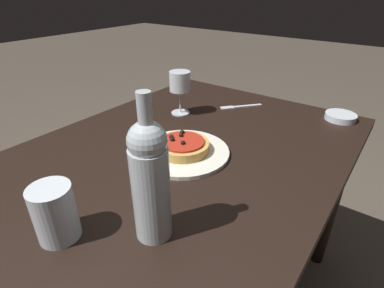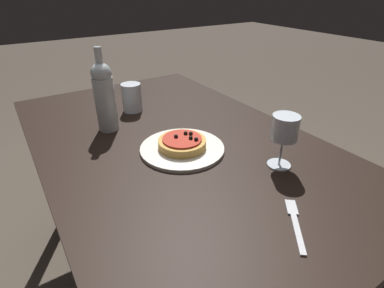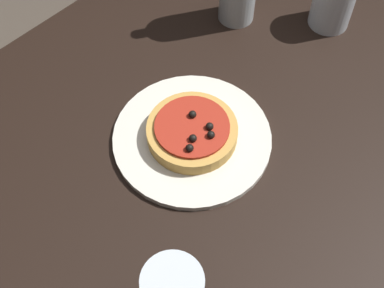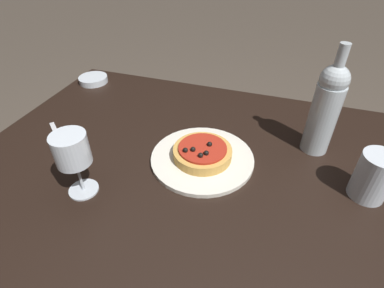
{
  "view_description": "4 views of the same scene",
  "coord_description": "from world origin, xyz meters",
  "px_view_note": "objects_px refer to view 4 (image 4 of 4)",
  "views": [
    {
      "loc": [
        -0.53,
        -0.51,
        1.22
      ],
      "look_at": [
        0.07,
        -0.07,
        0.81
      ],
      "focal_mm": 28.0,
      "sensor_mm": 36.0,
      "label": 1
    },
    {
      "loc": [
        0.84,
        -0.47,
        1.26
      ],
      "look_at": [
        0.12,
        0.01,
        0.78
      ],
      "focal_mm": 28.0,
      "sensor_mm": 36.0,
      "label": 2
    },
    {
      "loc": [
        0.47,
        0.36,
        1.55
      ],
      "look_at": [
        0.11,
        0.0,
        0.78
      ],
      "focal_mm": 50.0,
      "sensor_mm": 36.0,
      "label": 3
    },
    {
      "loc": [
        -0.08,
        0.59,
        1.3
      ],
      "look_at": [
        0.12,
        -0.01,
        0.81
      ],
      "focal_mm": 28.0,
      "sensor_mm": 36.0,
      "label": 4
    }
  ],
  "objects_px": {
    "dining_table": "(229,192)",
    "wine_glass": "(72,152)",
    "dinner_plate": "(202,158)",
    "side_bowl": "(93,79)",
    "water_cup": "(373,177)",
    "pizza": "(202,152)",
    "fork": "(59,139)",
    "wine_bottle": "(325,108)"
  },
  "relations": [
    {
      "from": "dining_table",
      "to": "water_cup",
      "type": "relative_size",
      "value": 12.03
    },
    {
      "from": "dining_table",
      "to": "water_cup",
      "type": "distance_m",
      "value": 0.36
    },
    {
      "from": "fork",
      "to": "dinner_plate",
      "type": "bearing_deg",
      "value": 46.13
    },
    {
      "from": "dining_table",
      "to": "wine_bottle",
      "type": "xyz_separation_m",
      "value": [
        -0.21,
        -0.17,
        0.22
      ]
    },
    {
      "from": "dinner_plate",
      "to": "water_cup",
      "type": "relative_size",
      "value": 2.35
    },
    {
      "from": "dinner_plate",
      "to": "wine_bottle",
      "type": "height_order",
      "value": "wine_bottle"
    },
    {
      "from": "dinner_plate",
      "to": "fork",
      "type": "xyz_separation_m",
      "value": [
        0.44,
        0.05,
        -0.0
      ]
    },
    {
      "from": "dining_table",
      "to": "pizza",
      "type": "distance_m",
      "value": 0.15
    },
    {
      "from": "wine_glass",
      "to": "side_bowl",
      "type": "distance_m",
      "value": 0.63
    },
    {
      "from": "water_cup",
      "to": "fork",
      "type": "bearing_deg",
      "value": 3.3
    },
    {
      "from": "wine_bottle",
      "to": "side_bowl",
      "type": "xyz_separation_m",
      "value": [
        0.85,
        -0.17,
        -0.12
      ]
    },
    {
      "from": "side_bowl",
      "to": "water_cup",
      "type": "bearing_deg",
      "value": 161.63
    },
    {
      "from": "fork",
      "to": "wine_glass",
      "type": "bearing_deg",
      "value": 1.44
    },
    {
      "from": "wine_glass",
      "to": "fork",
      "type": "height_order",
      "value": "wine_glass"
    },
    {
      "from": "side_bowl",
      "to": "fork",
      "type": "distance_m",
      "value": 0.39
    },
    {
      "from": "dinner_plate",
      "to": "side_bowl",
      "type": "relative_size",
      "value": 2.51
    },
    {
      "from": "dining_table",
      "to": "side_bowl",
      "type": "distance_m",
      "value": 0.74
    },
    {
      "from": "pizza",
      "to": "wine_glass",
      "type": "height_order",
      "value": "wine_glass"
    },
    {
      "from": "dinner_plate",
      "to": "water_cup",
      "type": "xyz_separation_m",
      "value": [
        -0.41,
        -0.0,
        0.05
      ]
    },
    {
      "from": "wine_glass",
      "to": "wine_bottle",
      "type": "height_order",
      "value": "wine_bottle"
    },
    {
      "from": "dining_table",
      "to": "wine_glass",
      "type": "height_order",
      "value": "wine_glass"
    },
    {
      "from": "dinner_plate",
      "to": "wine_glass",
      "type": "distance_m",
      "value": 0.34
    },
    {
      "from": "pizza",
      "to": "water_cup",
      "type": "distance_m",
      "value": 0.42
    },
    {
      "from": "pizza",
      "to": "wine_glass",
      "type": "bearing_deg",
      "value": 39.53
    },
    {
      "from": "dinner_plate",
      "to": "pizza",
      "type": "distance_m",
      "value": 0.02
    },
    {
      "from": "dinner_plate",
      "to": "wine_glass",
      "type": "bearing_deg",
      "value": 39.57
    },
    {
      "from": "pizza",
      "to": "water_cup",
      "type": "bearing_deg",
      "value": -179.7
    },
    {
      "from": "dinner_plate",
      "to": "side_bowl",
      "type": "distance_m",
      "value": 0.65
    },
    {
      "from": "dining_table",
      "to": "water_cup",
      "type": "xyz_separation_m",
      "value": [
        -0.33,
        -0.02,
        0.15
      ]
    },
    {
      "from": "wine_glass",
      "to": "water_cup",
      "type": "height_order",
      "value": "wine_glass"
    },
    {
      "from": "dining_table",
      "to": "fork",
      "type": "relative_size",
      "value": 9.72
    },
    {
      "from": "wine_bottle",
      "to": "side_bowl",
      "type": "relative_size",
      "value": 2.73
    },
    {
      "from": "wine_bottle",
      "to": "fork",
      "type": "distance_m",
      "value": 0.77
    },
    {
      "from": "pizza",
      "to": "side_bowl",
      "type": "xyz_separation_m",
      "value": [
        0.56,
        -0.33,
        -0.02
      ]
    },
    {
      "from": "dinner_plate",
      "to": "pizza",
      "type": "relative_size",
      "value": 1.77
    },
    {
      "from": "wine_glass",
      "to": "water_cup",
      "type": "distance_m",
      "value": 0.69
    },
    {
      "from": "pizza",
      "to": "side_bowl",
      "type": "relative_size",
      "value": 1.42
    },
    {
      "from": "wine_bottle",
      "to": "fork",
      "type": "bearing_deg",
      "value": 15.3
    },
    {
      "from": "dinner_plate",
      "to": "water_cup",
      "type": "bearing_deg",
      "value": -179.75
    },
    {
      "from": "pizza",
      "to": "side_bowl",
      "type": "bearing_deg",
      "value": -30.2
    },
    {
      "from": "pizza",
      "to": "wine_bottle",
      "type": "relative_size",
      "value": 0.52
    },
    {
      "from": "side_bowl",
      "to": "dinner_plate",
      "type": "bearing_deg",
      "value": 149.83
    }
  ]
}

